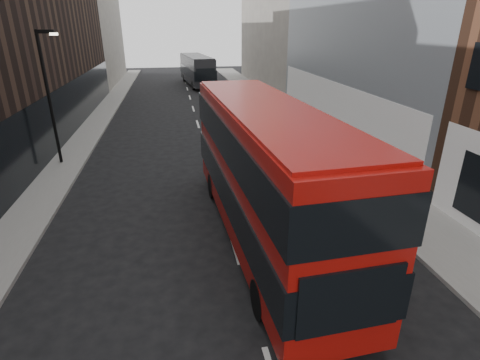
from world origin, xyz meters
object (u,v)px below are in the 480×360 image
street_lamp (49,90)px  grey_bus (197,69)px  red_bus (265,169)px  car_b (231,130)px  car_a (263,133)px  car_c (221,106)px

street_lamp → grey_bus: (9.68, 28.86, -2.19)m
red_bus → car_b: size_ratio=2.97×
grey_bus → car_a: (2.42, -27.08, -1.21)m
grey_bus → red_bus: bearing=-96.7°
red_bus → grey_bus: size_ratio=1.06×
grey_bus → car_a: bearing=-91.2°
car_a → car_b: 2.41m
car_c → car_b: bearing=-85.5°
car_a → car_b: (-1.93, 1.44, -0.09)m
street_lamp → car_b: size_ratio=1.67×
street_lamp → red_bus: (9.39, -9.70, -1.42)m
car_b → car_c: size_ratio=0.87×
red_bus → car_b: (0.78, 12.92, -2.07)m
car_a → car_b: size_ratio=1.09×
grey_bus → car_b: bearing=-95.2°
street_lamp → red_bus: size_ratio=0.56×
grey_bus → car_c: size_ratio=2.42×
car_b → car_c: bearing=87.5°
red_bus → car_a: (2.72, 11.48, -1.98)m
red_bus → grey_bus: red_bus is taller
street_lamp → car_c: 15.82m
grey_bus → car_a: 27.21m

